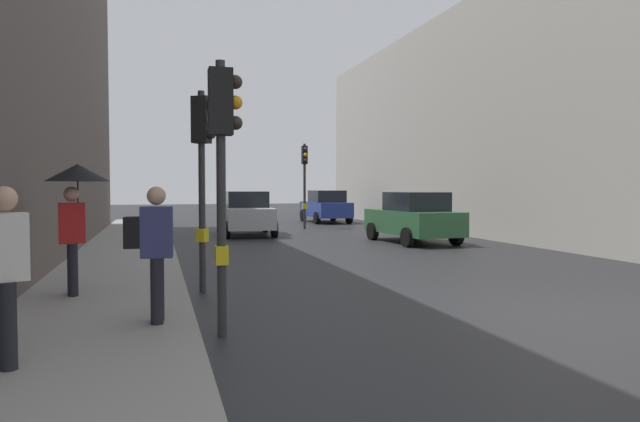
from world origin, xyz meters
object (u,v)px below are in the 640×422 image
object	(u,v)px
pedestrian_with_grey_backpack	(153,246)
car_blue_van	(326,206)
car_green_estate	(413,218)
traffic_light_near_right	(203,154)
car_silver_hatchback	(247,213)
pedestrian_with_black_backpack	(0,266)
pedestrian_with_umbrella	(76,192)
traffic_light_far_median	(305,170)
traffic_light_near_left	(223,147)

from	to	relation	value
pedestrian_with_grey_backpack	car_blue_van	bearing A→B (deg)	68.10
car_green_estate	pedestrian_with_grey_backpack	distance (m)	13.55
traffic_light_near_right	car_silver_hatchback	bearing A→B (deg)	77.73
car_silver_hatchback	pedestrian_with_black_backpack	distance (m)	17.59
traffic_light_near_right	car_green_estate	distance (m)	10.97
car_silver_hatchback	traffic_light_near_right	bearing A→B (deg)	-102.27
traffic_light_near_right	pedestrian_with_black_backpack	size ratio (longest dim) A/B	2.07
pedestrian_with_grey_backpack	pedestrian_with_umbrella	bearing A→B (deg)	117.30
car_green_estate	pedestrian_with_grey_backpack	world-z (taller)	pedestrian_with_grey_backpack
traffic_light_far_median	pedestrian_with_grey_backpack	distance (m)	19.24
car_blue_van	traffic_light_far_median	bearing A→B (deg)	-117.83
traffic_light_near_left	car_silver_hatchback	world-z (taller)	traffic_light_near_left
car_silver_hatchback	pedestrian_with_umbrella	bearing A→B (deg)	-110.24
car_green_estate	pedestrian_with_grey_backpack	size ratio (longest dim) A/B	2.43
car_green_estate	pedestrian_with_black_backpack	bearing A→B (deg)	-129.90
traffic_light_near_right	car_blue_van	distance (m)	21.24
car_green_estate	pedestrian_with_umbrella	world-z (taller)	pedestrian_with_umbrella
traffic_light_far_median	pedestrian_with_black_backpack	bearing A→B (deg)	-112.49
car_green_estate	car_silver_hatchback	size ratio (longest dim) A/B	1.00
car_silver_hatchback	pedestrian_with_umbrella	xyz separation A→B (m)	(-4.78, -12.97, 0.96)
traffic_light_near_right	car_silver_hatchback	size ratio (longest dim) A/B	0.85
traffic_light_far_median	pedestrian_with_umbrella	distance (m)	17.53
car_silver_hatchback	car_green_estate	bearing A→B (deg)	-44.01
traffic_light_near_right	car_green_estate	world-z (taller)	traffic_light_near_right
traffic_light_far_median	pedestrian_with_black_backpack	world-z (taller)	traffic_light_far_median
car_green_estate	car_blue_van	distance (m)	11.96
car_green_estate	car_silver_hatchback	distance (m)	7.01
traffic_light_far_median	pedestrian_with_umbrella	xyz separation A→B (m)	(-7.88, -15.63, -0.88)
traffic_light_near_right	pedestrian_with_grey_backpack	size ratio (longest dim) A/B	2.07
pedestrian_with_umbrella	traffic_light_near_right	bearing A→B (deg)	13.89
traffic_light_far_median	car_blue_van	distance (m)	5.33
car_blue_van	pedestrian_with_grey_backpack	size ratio (longest dim) A/B	2.39
traffic_light_far_median	car_green_estate	world-z (taller)	traffic_light_far_median
traffic_light_far_median	pedestrian_with_grey_backpack	xyz separation A→B (m)	(-6.67, -17.98, -1.55)
car_silver_hatchback	pedestrian_with_black_backpack	bearing A→B (deg)	-106.47
car_green_estate	traffic_light_far_median	bearing A→B (deg)	104.51
car_blue_van	car_silver_hatchback	bearing A→B (deg)	-127.49
car_blue_van	pedestrian_with_black_backpack	world-z (taller)	pedestrian_with_black_backpack
traffic_light_near_right	traffic_light_near_left	distance (m)	3.18
traffic_light_far_median	car_green_estate	xyz separation A→B (m)	(1.95, -7.53, -1.84)
car_green_estate	car_blue_van	xyz separation A→B (m)	(0.39, 11.95, 0.00)
car_green_estate	car_blue_van	bearing A→B (deg)	88.13
traffic_light_far_median	pedestrian_with_grey_backpack	bearing A→B (deg)	-110.35
pedestrian_with_umbrella	car_green_estate	bearing A→B (deg)	39.51
traffic_light_far_median	car_blue_van	size ratio (longest dim) A/B	0.93
pedestrian_with_umbrella	car_blue_van	bearing A→B (deg)	63.00
traffic_light_near_left	car_blue_van	size ratio (longest dim) A/B	0.83
pedestrian_with_black_backpack	car_blue_van	bearing A→B (deg)	66.49
traffic_light_far_median	pedestrian_with_black_backpack	xyz separation A→B (m)	(-8.08, -19.52, -1.55)
traffic_light_near_right	pedestrian_with_umbrella	xyz separation A→B (m)	(-2.07, -0.51, -0.68)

